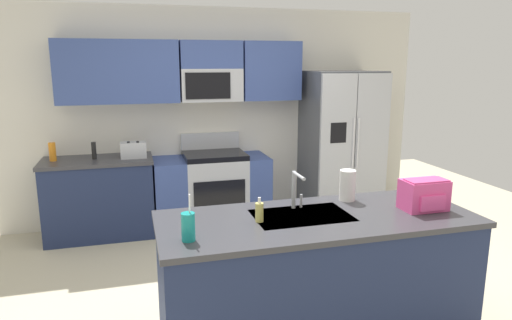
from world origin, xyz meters
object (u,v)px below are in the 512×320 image
(soap_dispenser, at_px, (259,212))
(paper_towel_roll, at_px, (347,185))
(bottle_orange, at_px, (52,152))
(sink_faucet, at_px, (296,187))
(drink_cup_teal, at_px, (188,227))
(toaster, at_px, (133,150))
(range_oven, at_px, (212,190))
(refrigerator, at_px, (341,145))
(backpack, at_px, (424,194))
(pepper_mill, at_px, (94,151))

(soap_dispenser, distance_m, paper_towel_roll, 0.85)
(bottle_orange, height_order, paper_towel_roll, paper_towel_roll)
(sink_faucet, xyz_separation_m, drink_cup_teal, (-0.83, -0.39, -0.08))
(toaster, bearing_deg, range_oven, 3.38)
(range_oven, relative_size, paper_towel_roll, 5.67)
(sink_faucet, relative_size, soap_dispenser, 1.66)
(range_oven, height_order, drink_cup_teal, drink_cup_teal)
(refrigerator, relative_size, backpack, 5.78)
(soap_dispenser, relative_size, paper_towel_roll, 0.71)
(range_oven, bearing_deg, bottle_orange, 179.52)
(drink_cup_teal, bearing_deg, range_oven, 77.11)
(refrigerator, bearing_deg, drink_cup_teal, -131.28)
(range_oven, relative_size, sink_faucet, 4.82)
(range_oven, bearing_deg, toaster, -176.62)
(sink_faucet, bearing_deg, toaster, 116.88)
(refrigerator, xyz_separation_m, toaster, (-2.55, 0.02, 0.07))
(toaster, bearing_deg, sink_faucet, -63.12)
(range_oven, distance_m, soap_dispenser, 2.50)
(toaster, relative_size, drink_cup_teal, 0.95)
(pepper_mill, relative_size, sink_faucet, 0.68)
(bottle_orange, distance_m, backpack, 3.83)
(backpack, bearing_deg, drink_cup_teal, -175.56)
(paper_towel_roll, bearing_deg, drink_cup_teal, -159.22)
(range_oven, xyz_separation_m, refrigerator, (1.66, -0.07, 0.48))
(refrigerator, distance_m, sink_faucet, 2.62)
(drink_cup_teal, bearing_deg, bottle_orange, 113.05)
(soap_dispenser, xyz_separation_m, paper_towel_roll, (0.79, 0.29, 0.05))
(sink_faucet, distance_m, paper_towel_roll, 0.48)
(bottle_orange, distance_m, sink_faucet, 3.01)
(toaster, bearing_deg, bottle_orange, 175.49)
(paper_towel_roll, height_order, backpack, paper_towel_roll)
(bottle_orange, height_order, drink_cup_teal, drink_cup_teal)
(drink_cup_teal, distance_m, paper_towel_roll, 1.39)
(range_oven, distance_m, pepper_mill, 1.42)
(range_oven, distance_m, bottle_orange, 1.83)
(refrigerator, height_order, drink_cup_teal, refrigerator)
(drink_cup_teal, bearing_deg, paper_towel_roll, 20.78)
(refrigerator, xyz_separation_m, bottle_orange, (-3.40, 0.09, 0.08))
(bottle_orange, height_order, sink_faucet, sink_faucet)
(range_oven, height_order, paper_towel_roll, paper_towel_roll)
(range_oven, relative_size, soap_dispenser, 8.00)
(refrigerator, relative_size, paper_towel_roll, 7.71)
(pepper_mill, relative_size, backpack, 0.60)
(range_oven, relative_size, bottle_orange, 6.70)
(refrigerator, distance_m, bottle_orange, 3.40)
(refrigerator, distance_m, toaster, 2.55)
(refrigerator, height_order, backpack, refrigerator)
(backpack, bearing_deg, soap_dispenser, 176.58)
(toaster, height_order, backpack, backpack)
(range_oven, height_order, bottle_orange, bottle_orange)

